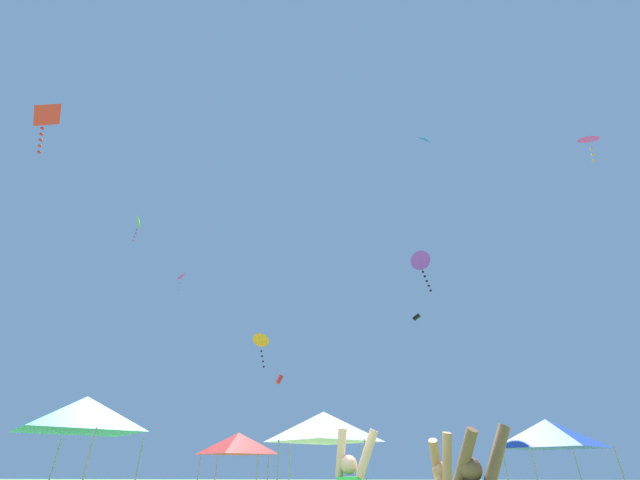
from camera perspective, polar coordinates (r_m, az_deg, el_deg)
canopy_tent_blue at (r=16.41m, az=30.61°, el=-23.31°), size 2.74×2.74×2.93m
canopy_tent_white at (r=15.33m, az=0.54°, el=-25.76°), size 3.04×3.04×3.26m
canopy_tent_red at (r=19.72m, az=-12.00°, el=-27.22°), size 2.67×2.67×2.86m
canopy_tent_teal at (r=15.87m, az=-31.52°, el=-20.97°), size 3.32×3.32×3.56m
kite_magenta_delta at (r=29.43m, az=34.74°, el=12.11°), size 1.31×1.28×2.19m
kite_black_box at (r=37.23m, az=14.02°, el=-10.94°), size 0.79×0.59×0.57m
kite_purple_delta at (r=21.93m, az=14.56°, el=-3.07°), size 1.25×1.05×2.30m
kite_orange_delta at (r=36.58m, az=-8.64°, el=-14.40°), size 1.78×1.64×3.04m
kite_magenta_diamond at (r=35.53m, az=-19.85°, el=-5.16°), size 0.67×0.66×1.51m
kite_cyan_diamond at (r=16.72m, az=15.23°, el=14.14°), size 0.74×0.73×0.69m
kite_lime_delta at (r=36.22m, az=-25.08°, el=2.33°), size 1.16×1.43×2.69m
kite_red_box at (r=35.89m, az=-6.01°, el=-19.71°), size 0.68×0.66×0.81m
kite_red_diamond at (r=21.16m, az=-35.30°, el=14.52°), size 1.28×1.12×2.27m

